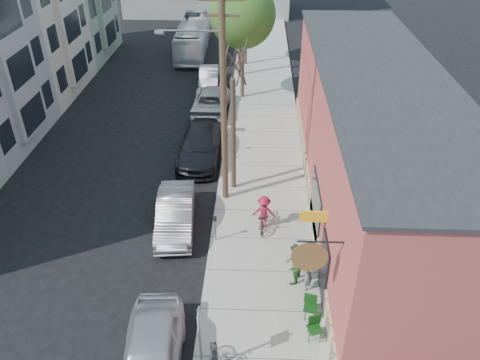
{
  "coord_description": "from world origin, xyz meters",
  "views": [
    {
      "loc": [
        3.93,
        -13.52,
        13.37
      ],
      "look_at": [
        3.18,
        4.49,
        1.5
      ],
      "focal_mm": 35.0,
      "sensor_mm": 36.0,
      "label": 1
    }
  ],
  "objects_px": {
    "patron_green": "(294,264)",
    "car_3": "(210,104)",
    "patio_chair_b": "(310,308)",
    "patron_grey": "(308,273)",
    "car_1": "(175,213)",
    "cyclist": "(264,212)",
    "bus": "(193,37)",
    "tree_bare": "(233,136)",
    "car_2": "(200,145)",
    "patio_chair_a": "(315,329)",
    "tree_leafy_mid": "(242,15)",
    "utility_pole_near": "(222,96)",
    "parking_meter_near": "(215,225)",
    "car_0": "(151,357)",
    "sign_post": "(200,335)",
    "parking_meter_far": "(227,140)",
    "car_4": "(209,77)"
  },
  "relations": [
    {
      "from": "car_2",
      "to": "patron_grey",
      "type": "bearing_deg",
      "value": -61.89
    },
    {
      "from": "patio_chair_a",
      "to": "bus",
      "type": "relative_size",
      "value": 0.09
    },
    {
      "from": "tree_leafy_mid",
      "to": "patron_green",
      "type": "bearing_deg",
      "value": -81.64
    },
    {
      "from": "car_3",
      "to": "utility_pole_near",
      "type": "bearing_deg",
      "value": -80.22
    },
    {
      "from": "parking_meter_far",
      "to": "car_1",
      "type": "relative_size",
      "value": 0.28
    },
    {
      "from": "patio_chair_b",
      "to": "patron_green",
      "type": "height_order",
      "value": "patron_green"
    },
    {
      "from": "patron_grey",
      "to": "tree_leafy_mid",
      "type": "bearing_deg",
      "value": -146.01
    },
    {
      "from": "parking_meter_near",
      "to": "car_2",
      "type": "distance_m",
      "value": 7.28
    },
    {
      "from": "parking_meter_far",
      "to": "patron_grey",
      "type": "relative_size",
      "value": 0.82
    },
    {
      "from": "sign_post",
      "to": "car_1",
      "type": "relative_size",
      "value": 0.62
    },
    {
      "from": "patron_grey",
      "to": "parking_meter_far",
      "type": "bearing_deg",
      "value": -135.83
    },
    {
      "from": "patio_chair_b",
      "to": "cyclist",
      "type": "xyz_separation_m",
      "value": [
        -1.65,
        5.01,
        0.35
      ]
    },
    {
      "from": "sign_post",
      "to": "patron_grey",
      "type": "bearing_deg",
      "value": 45.67
    },
    {
      "from": "utility_pole_near",
      "to": "car_1",
      "type": "height_order",
      "value": "utility_pole_near"
    },
    {
      "from": "patron_grey",
      "to": "car_1",
      "type": "distance_m",
      "value": 6.64
    },
    {
      "from": "patron_green",
      "to": "car_3",
      "type": "relative_size",
      "value": 0.35
    },
    {
      "from": "cyclist",
      "to": "bus",
      "type": "height_order",
      "value": "bus"
    },
    {
      "from": "patron_grey",
      "to": "patio_chair_b",
      "type": "bearing_deg",
      "value": 24.93
    },
    {
      "from": "patron_green",
      "to": "sign_post",
      "type": "bearing_deg",
      "value": -17.44
    },
    {
      "from": "tree_leafy_mid",
      "to": "cyclist",
      "type": "bearing_deg",
      "value": -84.1
    },
    {
      "from": "patio_chair_a",
      "to": "cyclist",
      "type": "relative_size",
      "value": 0.56
    },
    {
      "from": "utility_pole_near",
      "to": "cyclist",
      "type": "relative_size",
      "value": 6.32
    },
    {
      "from": "patio_chair_a",
      "to": "cyclist",
      "type": "height_order",
      "value": "cyclist"
    },
    {
      "from": "tree_leafy_mid",
      "to": "car_0",
      "type": "bearing_deg",
      "value": -95.22
    },
    {
      "from": "utility_pole_near",
      "to": "car_4",
      "type": "xyz_separation_m",
      "value": [
        -2.17,
        14.61,
        -4.76
      ]
    },
    {
      "from": "tree_bare",
      "to": "car_0",
      "type": "xyz_separation_m",
      "value": [
        -2.0,
        -10.52,
        -2.18
      ]
    },
    {
      "from": "tree_bare",
      "to": "patron_green",
      "type": "bearing_deg",
      "value": -67.86
    },
    {
      "from": "patio_chair_a",
      "to": "patron_green",
      "type": "xyz_separation_m",
      "value": [
        -0.59,
        2.6,
        0.44
      ]
    },
    {
      "from": "parking_meter_near",
      "to": "patron_green",
      "type": "distance_m",
      "value": 3.91
    },
    {
      "from": "cyclist",
      "to": "car_0",
      "type": "height_order",
      "value": "cyclist"
    },
    {
      "from": "parking_meter_near",
      "to": "cyclist",
      "type": "height_order",
      "value": "cyclist"
    },
    {
      "from": "utility_pole_near",
      "to": "bus",
      "type": "distance_m",
      "value": 23.06
    },
    {
      "from": "patio_chair_b",
      "to": "cyclist",
      "type": "distance_m",
      "value": 5.29
    },
    {
      "from": "car_3",
      "to": "bus",
      "type": "height_order",
      "value": "bus"
    },
    {
      "from": "tree_bare",
      "to": "patron_green",
      "type": "height_order",
      "value": "tree_bare"
    },
    {
      "from": "patron_green",
      "to": "car_2",
      "type": "height_order",
      "value": "patron_green"
    },
    {
      "from": "tree_leafy_mid",
      "to": "bus",
      "type": "relative_size",
      "value": 0.79
    },
    {
      "from": "parking_meter_far",
      "to": "tree_bare",
      "type": "distance_m",
      "value": 3.95
    },
    {
      "from": "car_4",
      "to": "cyclist",
      "type": "bearing_deg",
      "value": -80.15
    },
    {
      "from": "patio_chair_a",
      "to": "car_3",
      "type": "relative_size",
      "value": 0.18
    },
    {
      "from": "tree_bare",
      "to": "car_1",
      "type": "bearing_deg",
      "value": -127.87
    },
    {
      "from": "patio_chair_b",
      "to": "car_0",
      "type": "bearing_deg",
      "value": -140.69
    },
    {
      "from": "car_0",
      "to": "parking_meter_near",
      "type": "bearing_deg",
      "value": 72.64
    },
    {
      "from": "sign_post",
      "to": "parking_meter_near",
      "type": "distance_m",
      "value": 6.35
    },
    {
      "from": "tree_bare",
      "to": "car_2",
      "type": "xyz_separation_m",
      "value": [
        -2.0,
        3.0,
        -2.2
      ]
    },
    {
      "from": "patron_grey",
      "to": "car_0",
      "type": "relative_size",
      "value": 0.32
    },
    {
      "from": "cyclist",
      "to": "car_3",
      "type": "bearing_deg",
      "value": -69.94
    },
    {
      "from": "parking_meter_near",
      "to": "patron_green",
      "type": "relative_size",
      "value": 0.7
    },
    {
      "from": "patron_green",
      "to": "cyclist",
      "type": "relative_size",
      "value": 1.12
    },
    {
      "from": "tree_leafy_mid",
      "to": "car_1",
      "type": "distance_m",
      "value": 15.51
    }
  ]
}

